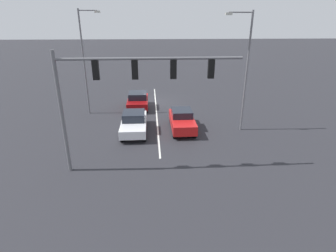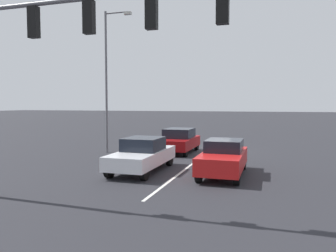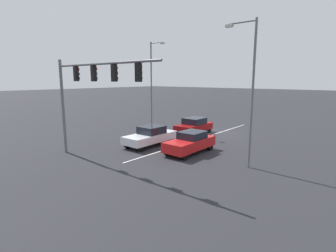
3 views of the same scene
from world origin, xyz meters
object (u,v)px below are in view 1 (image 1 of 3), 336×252
(street_lamp_right_shoulder, at_px, (85,57))
(street_lamp_left_shoulder, at_px, (245,66))
(car_maroon_midlane_second, at_px, (138,100))
(traffic_signal_gantry, at_px, (122,82))
(car_red_leftlane_front, at_px, (182,120))
(car_white_midlane_front, at_px, (134,122))

(street_lamp_right_shoulder, height_order, street_lamp_left_shoulder, street_lamp_right_shoulder)
(car_maroon_midlane_second, distance_m, traffic_signal_gantry, 12.30)
(car_red_leftlane_front, relative_size, street_lamp_right_shoulder, 0.49)
(traffic_signal_gantry, distance_m, street_lamp_right_shoulder, 11.04)
(car_maroon_midlane_second, height_order, street_lamp_right_shoulder, street_lamp_right_shoulder)
(car_red_leftlane_front, bearing_deg, traffic_signal_gantry, 56.33)
(car_white_midlane_front, bearing_deg, car_red_leftlane_front, -175.90)
(car_white_midlane_front, xyz_separation_m, traffic_signal_gantry, (0.10, 5.46, 4.21))
(traffic_signal_gantry, distance_m, street_lamp_left_shoulder, 9.79)
(car_red_leftlane_front, xyz_separation_m, car_white_midlane_front, (3.71, 0.27, 0.00))
(car_maroon_midlane_second, relative_size, street_lamp_right_shoulder, 0.46)
(car_maroon_midlane_second, relative_size, street_lamp_left_shoulder, 0.47)
(traffic_signal_gantry, bearing_deg, street_lamp_left_shoulder, -146.99)
(car_white_midlane_front, distance_m, car_maroon_midlane_second, 6.11)
(car_white_midlane_front, distance_m, traffic_signal_gantry, 6.89)
(traffic_signal_gantry, relative_size, street_lamp_left_shoulder, 1.09)
(car_red_leftlane_front, distance_m, traffic_signal_gantry, 8.06)
(car_maroon_midlane_second, bearing_deg, street_lamp_right_shoulder, 17.26)
(car_white_midlane_front, height_order, street_lamp_left_shoulder, street_lamp_left_shoulder)
(car_maroon_midlane_second, relative_size, traffic_signal_gantry, 0.43)
(traffic_signal_gantry, relative_size, street_lamp_right_shoulder, 1.06)
(car_red_leftlane_front, xyz_separation_m, traffic_signal_gantry, (3.81, 5.72, 4.21))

